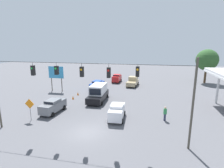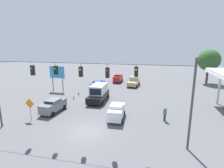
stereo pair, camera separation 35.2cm
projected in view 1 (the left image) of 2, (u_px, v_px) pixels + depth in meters
name	position (u px, v px, depth m)	size (l,w,h in m)	color
ground_plane	(87.00, 132.00, 19.24)	(140.00, 140.00, 0.00)	#56565B
overhead_signal_span	(82.00, 86.00, 17.13)	(20.68, 0.38, 8.42)	#4C473D
sedan_red_withflow_deep	(117.00, 78.00, 44.84)	(2.10, 4.00, 2.02)	red
sedan_grey_parked_shoulder	(53.00, 106.00, 24.72)	(2.21, 4.51, 1.87)	slate
sedan_blue_withflow_far	(97.00, 85.00, 37.26)	(2.31, 4.63, 1.96)	#234CB2
pickup_truck_tan_oncoming_deep	(133.00, 82.00, 40.85)	(2.67, 5.29, 2.12)	tan
box_truck_black_withflow_mid	(98.00, 93.00, 29.84)	(2.75, 6.53, 2.81)	black
sedan_white_crossing_near	(117.00, 111.00, 22.50)	(2.06, 4.12, 1.98)	silver
traffic_cone_nearest	(51.00, 113.00, 24.02)	(0.37, 0.37, 0.63)	orange
traffic_cone_second	(58.00, 107.00, 26.05)	(0.37, 0.37, 0.63)	orange
traffic_cone_third	(65.00, 102.00, 28.56)	(0.37, 0.37, 0.63)	orange
traffic_cone_fourth	(73.00, 98.00, 30.84)	(0.37, 0.37, 0.63)	orange
traffic_cone_fifth	(78.00, 94.00, 33.35)	(0.37, 0.37, 0.63)	orange
roadside_billboard	(56.00, 74.00, 35.62)	(3.24, 0.16, 5.15)	#4C473D
work_zone_sign	(30.00, 105.00, 21.87)	(1.27, 0.06, 2.84)	slate
pedestrian	(165.00, 113.00, 22.02)	(0.40, 0.28, 1.85)	#2D334C
tree_horizon_left	(207.00, 60.00, 43.00)	(5.23, 5.23, 8.40)	#4C3823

